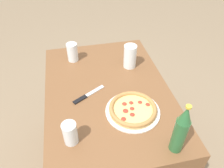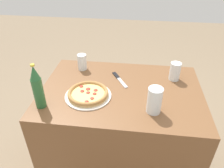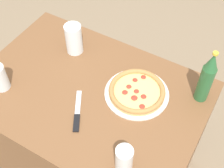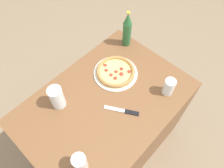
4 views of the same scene
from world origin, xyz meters
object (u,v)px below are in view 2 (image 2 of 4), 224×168
glass_cola (175,72)px  glass_iced_tea (154,101)px  glass_water (82,62)px  pizza_veggie (88,94)px  beer_bottle (37,87)px  knife (119,79)px

glass_cola → glass_iced_tea: bearing=-112.8°
glass_water → glass_iced_tea: bearing=-39.5°
glass_iced_tea → glass_cola: size_ratio=1.23×
glass_water → glass_cola: size_ratio=0.93×
pizza_veggie → beer_bottle: bearing=-153.1°
glass_water → knife: glass_water is taller
glass_cola → glass_water: bearing=174.8°
pizza_veggie → knife: 0.28m
glass_cola → knife: (-0.38, -0.05, -0.05)m
glass_water → knife: bearing=-21.3°
beer_bottle → knife: (0.43, 0.35, -0.13)m
pizza_veggie → glass_iced_tea: 0.42m
pizza_veggie → glass_water: size_ratio=2.45×
glass_iced_tea → knife: bearing=125.9°
glass_iced_tea → glass_water: size_ratio=1.32×
glass_cola → knife: 0.39m
glass_iced_tea → beer_bottle: (-0.65, -0.03, 0.06)m
glass_cola → pizza_veggie: bearing=-153.9°
beer_bottle → knife: size_ratio=1.43×
pizza_veggie → glass_iced_tea: size_ratio=1.86×
pizza_veggie → glass_water: (-0.12, 0.33, 0.04)m
pizza_veggie → glass_cola: (0.55, 0.27, 0.04)m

